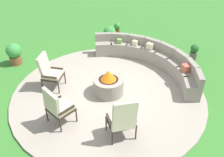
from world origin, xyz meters
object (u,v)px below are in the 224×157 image
Objects in this scene: curved_stone_bench at (151,59)px; lounge_chair_front_left at (49,71)px; fire_pit at (109,84)px; potted_plant_0 at (194,51)px; potted_plant_1 at (110,34)px; potted_plant_2 at (117,29)px; potted_plant_3 at (14,53)px; lounge_chair_back_left at (122,119)px; lounge_chair_front_right at (57,106)px.

lounge_chair_front_left is at bearing -128.87° from curved_stone_bench.
fire_pit is at bearing -103.51° from curved_stone_bench.
potted_plant_1 is at bearing -172.72° from potted_plant_0.
potted_plant_3 is (-1.92, -3.93, 0.12)m from potted_plant_2.
potted_plant_1 is at bearing 156.18° from curved_stone_bench.
potted_plant_2 is (-0.07, 0.75, -0.07)m from potted_plant_1.
curved_stone_bench is 7.34× the size of potted_plant_0.
curved_stone_bench is at bearing 76.49° from fire_pit.
fire_pit is at bearing -114.67° from potted_plant_0.
lounge_chair_front_left is (-2.14, -2.65, 0.25)m from curved_stone_bench.
curved_stone_bench reaches higher than potted_plant_0.
potted_plant_2 is (-3.43, 0.33, 0.01)m from potted_plant_0.
fire_pit is 1.50× the size of potted_plant_2.
fire_pit is at bearing -63.72° from potted_plant_2.
lounge_chair_back_left is at bearing -78.03° from curved_stone_bench.
fire_pit is 4.19m from potted_plant_2.
curved_stone_bench is 3.41m from lounge_chair_back_left.
lounge_chair_back_left reaches higher than potted_plant_3.
lounge_chair_front_right is 1.65m from lounge_chair_back_left.
lounge_chair_front_right is (1.24, -1.08, -0.00)m from lounge_chair_front_left.
curved_stone_bench is at bearing 122.23° from lounge_chair_front_left.
lounge_chair_front_right is 1.88× the size of potted_plant_2.
potted_plant_2 is at bearing 116.94° from lounge_chair_front_right.
lounge_chair_front_right is 1.58× the size of potted_plant_1.
lounge_chair_front_left is 4.42m from potted_plant_2.
lounge_chair_front_right is (-0.41, -1.73, 0.26)m from fire_pit.
fire_pit is at bearing 2.65° from potted_plant_3.
potted_plant_1 is at bearing 76.04° from lounge_chair_back_left.
potted_plant_0 is (1.58, 3.43, -0.05)m from fire_pit.
lounge_chair_front_right is at bearing 30.14° from lounge_chair_front_left.
potted_plant_3 is at bearing -177.35° from fire_pit.
lounge_chair_back_left is (2.84, -0.68, 0.02)m from lounge_chair_front_left.
potted_plant_2 is (-3.04, 5.08, -0.32)m from lounge_chair_back_left.
lounge_chair_front_left is 2.18m from potted_plant_3.
lounge_chair_back_left is at bearing -94.67° from potted_plant_0.
fire_pit is 1.80m from lounge_chair_front_left.
potted_plant_1 reaches higher than potted_plant_0.
lounge_chair_front_left reaches higher than potted_plant_2.
potted_plant_1 is 1.19× the size of potted_plant_2.
potted_plant_0 is 3.45m from potted_plant_2.
fire_pit is 1.80m from lounge_chair_back_left.
potted_plant_2 is at bearing 174.58° from potted_plant_0.
lounge_chair_front_right is at bearing -75.26° from potted_plant_2.
potted_plant_1 is at bearing 163.12° from lounge_chair_front_left.
lounge_chair_back_left is (1.19, -1.33, 0.28)m from fire_pit.
potted_plant_2 is at bearing 63.93° from potted_plant_3.
lounge_chair_back_left is at bearing 26.28° from lounge_chair_front_right.
curved_stone_bench is at bearing -36.90° from potted_plant_2.
lounge_chair_back_left is at bearing -48.17° from fire_pit.
lounge_chair_front_left is (-1.66, -0.65, 0.27)m from fire_pit.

